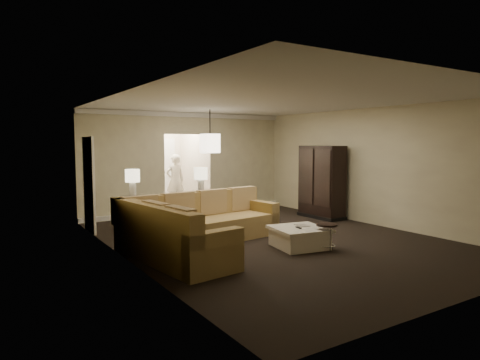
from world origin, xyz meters
TOP-DOWN VIEW (x-y plane):
  - ground at (0.00, 0.00)m, footprint 8.00×8.00m
  - wall_back at (0.00, 4.00)m, footprint 6.00×0.04m
  - wall_front at (0.00, -4.00)m, footprint 6.00×0.04m
  - wall_left at (-3.00, 0.00)m, footprint 0.04×8.00m
  - wall_right at (3.00, 0.00)m, footprint 0.04×8.00m
  - ceiling at (0.00, 0.00)m, footprint 6.00×8.00m
  - crown_molding at (0.00, 3.95)m, footprint 6.00×0.10m
  - baseboard at (0.00, 3.95)m, footprint 6.00×0.10m
  - side_door at (-2.97, 2.80)m, footprint 0.05×0.90m
  - foyer at (0.00, 5.34)m, footprint 1.44×2.02m
  - sectional_sofa at (-1.64, 0.19)m, footprint 3.41×2.94m
  - coffee_table at (0.01, -0.79)m, footprint 1.10×1.10m
  - console_table at (-1.40, 2.12)m, footprint 2.08×0.73m
  - armoire at (2.59, 1.39)m, footprint 0.56×1.31m
  - drink_table at (0.31, -1.20)m, footprint 0.39×0.39m
  - table_lamp_left at (-2.18, 2.23)m, footprint 0.31×0.31m
  - table_lamp_right at (-0.62, 2.02)m, footprint 0.31×0.31m
  - pendant_light at (0.00, 2.70)m, footprint 0.38×0.38m
  - person at (0.09, 5.12)m, footprint 0.65×0.44m

SIDE VIEW (x-z plane):
  - ground at x=0.00m, z-range 0.00..0.00m
  - baseboard at x=0.00m, z-range 0.00..0.12m
  - coffee_table at x=0.01m, z-range 0.00..0.40m
  - drink_table at x=0.31m, z-range 0.10..0.59m
  - sectional_sofa at x=-1.64m, z-range -0.10..0.89m
  - console_table at x=-1.40m, z-range 0.08..0.86m
  - person at x=0.09m, z-range 0.00..1.79m
  - armoire at x=2.59m, z-range -0.04..1.85m
  - side_door at x=-2.97m, z-range 0.00..2.10m
  - table_lamp_left at x=-2.18m, z-range 0.89..1.49m
  - table_lamp_right at x=-0.62m, z-range 0.89..1.49m
  - foyer at x=0.00m, z-range -0.10..2.70m
  - wall_back at x=0.00m, z-range 0.00..2.80m
  - wall_front at x=0.00m, z-range 0.00..2.80m
  - wall_left at x=-3.00m, z-range 0.00..2.80m
  - wall_right at x=3.00m, z-range 0.00..2.80m
  - pendant_light at x=0.00m, z-range 1.41..2.50m
  - crown_molding at x=0.00m, z-range 2.67..2.79m
  - ceiling at x=0.00m, z-range 2.79..2.81m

